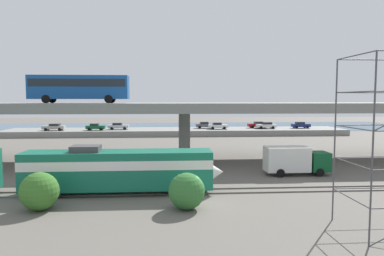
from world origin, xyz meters
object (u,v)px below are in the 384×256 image
object	(u,v)px
parked_car_2	(301,125)
parked_car_3	(258,125)
parked_car_1	(54,127)
parked_car_4	(266,125)
parked_car_5	(95,127)
train_locomotive	(128,168)
parked_car_6	(205,125)
transit_bus_on_overpass	(79,86)
service_truck_west	(295,160)
parked_car_7	(118,126)
parked_car_0	(218,126)

from	to	relation	value
parked_car_2	parked_car_3	bearing A→B (deg)	170.96
parked_car_1	parked_car_4	world-z (taller)	same
parked_car_3	parked_car_5	xyz separation A→B (m)	(-37.10, -3.73, -0.00)
train_locomotive	parked_car_3	bearing A→B (deg)	64.63
parked_car_1	parked_car_6	bearing A→B (deg)	-173.66
transit_bus_on_overpass	parked_car_2	size ratio (longest dim) A/B	2.89
parked_car_6	parked_car_5	bearing A→B (deg)	-171.35
service_truck_west	parked_car_5	xyz separation A→B (m)	(-29.23, 42.39, 0.41)
train_locomotive	parked_car_5	xyz separation A→B (m)	(-12.22, 48.74, -0.14)
parked_car_2	train_locomotive	bearing A→B (deg)	-124.22
service_truck_west	parked_car_1	distance (m)	57.00
transit_bus_on_overpass	parked_car_2	xyz separation A→B (m)	(42.05, 36.13, -7.62)
parked_car_4	parked_car_7	world-z (taller)	same
parked_car_0	parked_car_5	bearing A→B (deg)	-177.95
parked_car_3	parked_car_4	distance (m)	2.64
parked_car_1	parked_car_7	distance (m)	13.70
parked_car_0	parked_car_4	distance (m)	11.33
train_locomotive	parked_car_3	size ratio (longest dim) A/B	3.69
parked_car_7	parked_car_1	bearing A→B (deg)	-173.37
train_locomotive	parked_car_6	bearing A→B (deg)	76.84
service_truck_west	parked_car_1	size ratio (longest dim) A/B	1.45
parked_car_0	parked_car_5	size ratio (longest dim) A/B	1.06
train_locomotive	parked_car_6	size ratio (longest dim) A/B	3.98
parked_car_2	parked_car_5	world-z (taller)	same
parked_car_3	train_locomotive	bearing A→B (deg)	64.63
service_truck_west	parked_car_2	xyz separation A→B (m)	(17.62, 44.57, 0.41)
parked_car_0	parked_car_6	world-z (taller)	same
parked_car_1	parked_car_2	xyz separation A→B (m)	(55.71, 2.16, -0.00)
train_locomotive	parked_car_6	xyz separation A→B (m)	(12.27, 52.47, -0.14)
parked_car_0	parked_car_3	size ratio (longest dim) A/B	0.93
parked_car_0	parked_car_2	size ratio (longest dim) A/B	1.03
transit_bus_on_overpass	parked_car_6	xyz separation A→B (m)	(19.69, 37.68, -7.62)
parked_car_2	parked_car_5	size ratio (longest dim) A/B	1.03
transit_bus_on_overpass	parked_car_7	size ratio (longest dim) A/B	2.64
parked_car_3	parked_car_4	xyz separation A→B (m)	(1.38, -2.25, -0.00)
train_locomotive	parked_car_4	distance (m)	56.67
transit_bus_on_overpass	service_truck_west	distance (m)	27.07
parked_car_0	parked_car_6	size ratio (longest dim) A/B	1.00
parked_car_2	parked_car_4	bearing A→B (deg)	-175.20
parked_car_0	parked_car_4	size ratio (longest dim) A/B	0.95
parked_car_1	parked_car_5	bearing A→B (deg)	179.88
parked_car_3	transit_bus_on_overpass	bearing A→B (deg)	49.40
service_truck_west	parked_car_5	size ratio (longest dim) A/B	1.69
train_locomotive	parked_car_5	world-z (taller)	train_locomotive
parked_car_1	parked_car_6	distance (m)	33.55
parked_car_3	parked_car_6	size ratio (longest dim) A/B	1.08
parked_car_4	parked_car_2	bearing A→B (deg)	-175.20
parked_car_6	train_locomotive	bearing A→B (deg)	-103.16
parked_car_0	parked_car_2	world-z (taller)	same
train_locomotive	transit_bus_on_overpass	size ratio (longest dim) A/B	1.42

